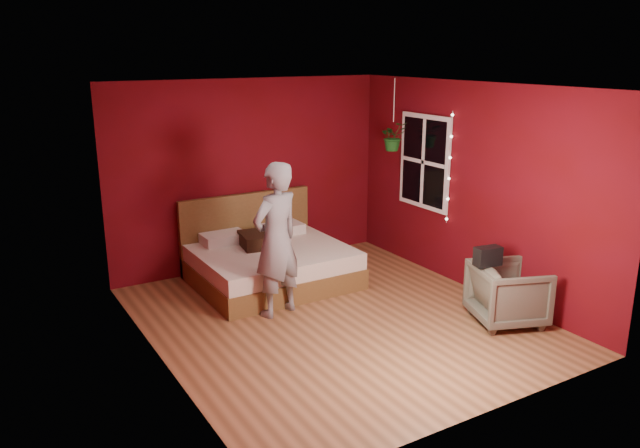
{
  "coord_description": "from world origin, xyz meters",
  "views": [
    {
      "loc": [
        -3.53,
        -5.51,
        2.97
      ],
      "look_at": [
        0.02,
        0.4,
        1.03
      ],
      "focal_mm": 35.0,
      "sensor_mm": 36.0,
      "label": 1
    }
  ],
  "objects": [
    {
      "name": "room_walls",
      "position": [
        0.0,
        0.0,
        1.68
      ],
      "size": [
        4.04,
        4.54,
        2.62
      ],
      "color": "#5C0915",
      "rests_on": "ground"
    },
    {
      "name": "bed",
      "position": [
        -0.12,
        1.47,
        0.28
      ],
      "size": [
        1.92,
        1.63,
        1.06
      ],
      "color": "brown",
      "rests_on": "ground"
    },
    {
      "name": "throw_pillow",
      "position": [
        -0.19,
        1.56,
        0.57
      ],
      "size": [
        0.57,
        0.57,
        0.18
      ],
      "primitive_type": "cube",
      "rotation": [
        0.0,
        0.0,
        -0.16
      ],
      "color": "black",
      "rests_on": "bed"
    },
    {
      "name": "window",
      "position": [
        1.97,
        0.9,
        1.5
      ],
      "size": [
        0.05,
        0.97,
        1.27
      ],
      "color": "white",
      "rests_on": "room_walls"
    },
    {
      "name": "armchair",
      "position": [
        1.6,
        -1.04,
        0.34
      ],
      "size": [
        0.96,
        0.95,
        0.68
      ],
      "primitive_type": "imported",
      "rotation": [
        0.0,
        0.0,
        1.21
      ],
      "color": "#5D5A49",
      "rests_on": "ground"
    },
    {
      "name": "fairy_lights",
      "position": [
        1.94,
        0.38,
        1.5
      ],
      "size": [
        0.04,
        0.04,
        1.45
      ],
      "color": "silver",
      "rests_on": "room_walls"
    },
    {
      "name": "person",
      "position": [
        -0.5,
        0.5,
        0.89
      ],
      "size": [
        0.75,
        0.6,
        1.79
      ],
      "primitive_type": "imported",
      "rotation": [
        0.0,
        0.0,
        3.43
      ],
      "color": "gray",
      "rests_on": "ground"
    },
    {
      "name": "hanging_plant",
      "position": [
        1.65,
        1.19,
        1.83
      ],
      "size": [
        0.38,
        0.34,
        0.96
      ],
      "color": "silver",
      "rests_on": "room_walls"
    },
    {
      "name": "handbag",
      "position": [
        1.37,
        -0.92,
        0.79
      ],
      "size": [
        0.31,
        0.19,
        0.21
      ],
      "primitive_type": "cube",
      "rotation": [
        0.0,
        0.0,
        -0.14
      ],
      "color": "black",
      "rests_on": "armchair"
    },
    {
      "name": "floor",
      "position": [
        0.0,
        0.0,
        0.0
      ],
      "size": [
        4.5,
        4.5,
        0.0
      ],
      "primitive_type": "plane",
      "color": "#95623B",
      "rests_on": "ground"
    }
  ]
}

